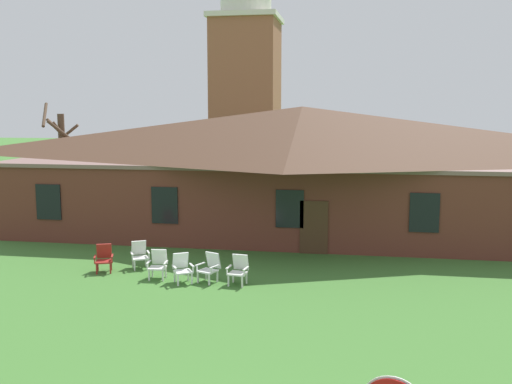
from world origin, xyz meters
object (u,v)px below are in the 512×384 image
lawn_chair_middle (182,267)px  lawn_chair_far_side (239,269)px  lawn_chair_by_porch (104,257)px  lawn_chair_right_end (210,267)px  lawn_chair_left_end (158,263)px  lawn_chair_near_door (140,254)px

lawn_chair_middle → lawn_chair_far_side: size_ratio=1.00×
lawn_chair_by_porch → lawn_chair_far_side: same height
lawn_chair_right_end → lawn_chair_by_porch: bearing=171.9°
lawn_chair_by_porch → lawn_chair_right_end: same height
lawn_chair_left_end → lawn_chair_far_side: (2.80, -0.21, 0.00)m
lawn_chair_near_door → lawn_chair_right_end: same height
lawn_chair_middle → lawn_chair_near_door: bearing=144.4°
lawn_chair_by_porch → lawn_chair_middle: 3.16m
lawn_chair_left_end → lawn_chair_middle: (0.93, -0.32, 0.00)m
lawn_chair_right_end → lawn_chair_left_end: bearing=176.7°
lawn_chair_left_end → lawn_chair_middle: size_ratio=1.00×
lawn_chair_near_door → lawn_chair_middle: bearing=-35.6°
lawn_chair_near_door → lawn_chair_far_side: size_ratio=1.00×
lawn_chair_by_porch → lawn_chair_near_door: 1.24m
lawn_chair_near_door → lawn_chair_left_end: (1.08, -1.12, 0.00)m
lawn_chair_right_end → lawn_chair_far_side: (0.99, -0.10, 0.00)m
lawn_chair_left_end → lawn_chair_right_end: bearing=-3.3°
lawn_chair_middle → lawn_chair_far_side: same height
lawn_chair_left_end → lawn_chair_middle: 0.98m
lawn_chair_right_end → lawn_chair_far_side: 0.99m
lawn_chair_by_porch → lawn_chair_near_door: size_ratio=1.00×
lawn_chair_by_porch → lawn_chair_right_end: (3.94, -0.56, 0.00)m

